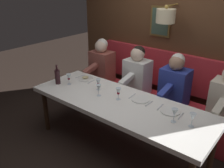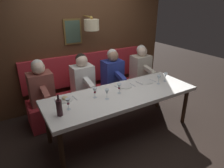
# 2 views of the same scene
# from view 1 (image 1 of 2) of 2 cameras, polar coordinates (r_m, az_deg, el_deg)

# --- Properties ---
(ground_plane) EXTENTS (12.00, 12.00, 0.00)m
(ground_plane) POSITION_cam_1_polar(r_m,az_deg,el_deg) (3.56, 1.53, -14.63)
(ground_plane) COLOR black
(dining_table) EXTENTS (0.90, 2.50, 0.74)m
(dining_table) POSITION_cam_1_polar(r_m,az_deg,el_deg) (3.18, 1.66, -5.02)
(dining_table) COLOR white
(dining_table) RESTS_ON ground_plane
(banquette_bench) EXTENTS (0.52, 2.70, 0.45)m
(banquette_bench) POSITION_cam_1_polar(r_m,az_deg,el_deg) (4.06, 9.34, -5.89)
(banquette_bench) COLOR red
(banquette_bench) RESTS_ON ground_plane
(back_wall_panel) EXTENTS (0.59, 3.90, 2.90)m
(back_wall_panel) POSITION_cam_1_polar(r_m,az_deg,el_deg) (4.14, 14.49, 11.23)
(back_wall_panel) COLOR #51331E
(back_wall_panel) RESTS_ON ground_plane
(diner_near) EXTENTS (0.60, 0.40, 0.79)m
(diner_near) POSITION_cam_1_polar(r_m,az_deg,el_deg) (3.66, 14.60, 0.52)
(diner_near) COLOR #283893
(diner_near) RESTS_ON banquette_bench
(diner_middle) EXTENTS (0.60, 0.40, 0.79)m
(diner_middle) POSITION_cam_1_polar(r_m,az_deg,el_deg) (3.95, 5.94, 2.92)
(diner_middle) COLOR white
(diner_middle) RESTS_ON banquette_bench
(diner_far) EXTENTS (0.60, 0.40, 0.79)m
(diner_far) POSITION_cam_1_polar(r_m,az_deg,el_deg) (4.39, -2.43, 5.17)
(diner_far) COLOR #934C42
(diner_far) RESTS_ON banquette_bench
(place_setting_0) EXTENTS (0.24, 0.31, 0.01)m
(place_setting_0) POSITION_cam_1_polar(r_m,az_deg,el_deg) (3.20, 6.71, -3.63)
(place_setting_0) COLOR white
(place_setting_0) RESTS_ON dining_table
(place_setting_1) EXTENTS (0.24, 0.32, 0.01)m
(place_setting_1) POSITION_cam_1_polar(r_m,az_deg,el_deg) (2.99, 13.54, -6.22)
(place_setting_1) COLOR white
(place_setting_1) RESTS_ON dining_table
(place_setting_2) EXTENTS (0.24, 0.33, 0.05)m
(place_setting_2) POSITION_cam_1_polar(r_m,az_deg,el_deg) (3.84, -6.27, 1.33)
(place_setting_2) COLOR silver
(place_setting_2) RESTS_ON dining_table
(wine_glass_0) EXTENTS (0.07, 0.07, 0.16)m
(wine_glass_0) POSITION_cam_1_polar(r_m,az_deg,el_deg) (3.42, -3.26, 0.41)
(wine_glass_0) COLOR silver
(wine_glass_0) RESTS_ON dining_table
(wine_glass_1) EXTENTS (0.07, 0.07, 0.16)m
(wine_glass_1) POSITION_cam_1_polar(r_m,az_deg,el_deg) (3.14, 1.51, -1.75)
(wine_glass_1) COLOR silver
(wine_glass_1) RESTS_ON dining_table
(wine_glass_2) EXTENTS (0.07, 0.07, 0.16)m
(wine_glass_2) POSITION_cam_1_polar(r_m,az_deg,el_deg) (2.75, 14.50, -6.54)
(wine_glass_2) COLOR silver
(wine_glass_2) RESTS_ON dining_table
(wine_glass_3) EXTENTS (0.07, 0.07, 0.16)m
(wine_glass_3) POSITION_cam_1_polar(r_m,az_deg,el_deg) (3.65, -10.15, 1.60)
(wine_glass_3) COLOR silver
(wine_glass_3) RESTS_ON dining_table
(wine_glass_4) EXTENTS (0.07, 0.07, 0.16)m
(wine_glass_4) POSITION_cam_1_polar(r_m,az_deg,el_deg) (3.25, -3.16, -0.90)
(wine_glass_4) COLOR silver
(wine_glass_4) RESTS_ON dining_table
(wine_glass_5) EXTENTS (0.07, 0.07, 0.16)m
(wine_glass_5) POSITION_cam_1_polar(r_m,az_deg,el_deg) (2.72, 18.45, -7.43)
(wine_glass_5) COLOR silver
(wine_glass_5) RESTS_ON dining_table
(wine_bottle) EXTENTS (0.08, 0.08, 0.30)m
(wine_bottle) POSITION_cam_1_polar(r_m,az_deg,el_deg) (3.71, -12.72, 1.73)
(wine_bottle) COLOR #33191E
(wine_bottle) RESTS_ON dining_table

